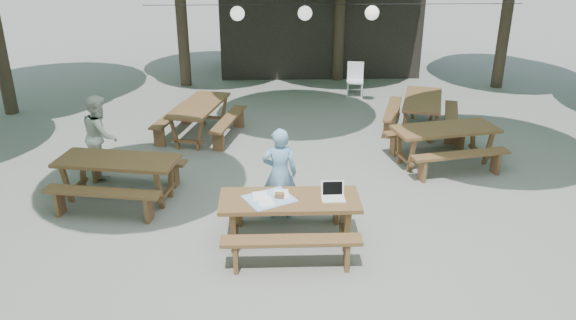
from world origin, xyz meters
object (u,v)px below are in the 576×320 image
at_px(woman, 280,174).
at_px(second_person, 101,135).
at_px(main_picnic_table, 290,221).
at_px(plastic_chair, 355,86).
at_px(picnic_table_nw, 119,179).

distance_m(woman, second_person, 3.73).
relative_size(main_picnic_table, plastic_chair, 2.22).
xyz_separation_m(woman, second_person, (-3.27, 1.80, 0.01)).
height_order(picnic_table_nw, woman, woman).
relative_size(picnic_table_nw, second_person, 1.41).
height_order(main_picnic_table, plastic_chair, plastic_chair).
height_order(main_picnic_table, woman, woman).
xyz_separation_m(picnic_table_nw, second_person, (-0.57, 1.11, 0.38)).
height_order(picnic_table_nw, second_person, second_person).
relative_size(main_picnic_table, second_person, 1.31).
bearing_deg(main_picnic_table, picnic_table_nw, 151.16).
height_order(second_person, plastic_chair, second_person).
xyz_separation_m(main_picnic_table, plastic_chair, (2.06, 7.69, -0.13)).
bearing_deg(main_picnic_table, plastic_chair, 75.00).
bearing_deg(plastic_chair, woman, -99.50).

